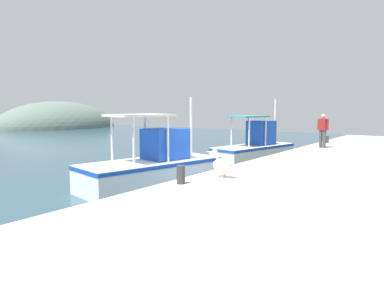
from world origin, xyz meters
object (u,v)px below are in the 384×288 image
fishing_boat_third (255,148)px  mooring_bollard_third (327,139)px  fishing_boat_second (153,167)px  fisherman_standing (323,129)px  mooring_bollard_second (181,175)px  pelican (223,164)px

fishing_boat_third → mooring_bollard_third: fishing_boat_third is taller
fishing_boat_second → fisherman_standing: bearing=-20.1°
fishing_boat_second → mooring_bollard_second: (-1.92, -2.77, 0.34)m
fishing_boat_second → pelican: fishing_boat_second is taller
fisherman_standing → mooring_bollard_third: 2.78m
pelican → mooring_bollard_second: size_ratio=1.92×
mooring_bollard_second → fishing_boat_second: bearing=55.3°
pelican → fisherman_standing: size_ratio=0.56×
fishing_boat_second → pelican: (-0.58, -3.25, 0.49)m
fishing_boat_second → fishing_boat_third: 7.52m
mooring_bollard_second → pelican: bearing=-19.9°
pelican → mooring_bollard_second: 1.43m
fishing_boat_third → mooring_bollard_second: bearing=-165.2°
fishing_boat_third → mooring_bollard_second: (-9.44, -2.49, 0.35)m
fisherman_standing → fishing_boat_third: bearing=116.1°
fishing_boat_third → mooring_bollard_third: bearing=-31.3°
mooring_bollard_third → fisherman_standing: bearing=-168.9°
pelican → mooring_bollard_third: size_ratio=2.36×
fishing_boat_third → fisherman_standing: (1.47, -3.01, 1.04)m
fishing_boat_second → mooring_bollard_third: fishing_boat_second is taller
pelican → fisherman_standing: bearing=-0.2°
fishing_boat_second → mooring_bollard_third: (11.62, -2.77, 0.29)m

